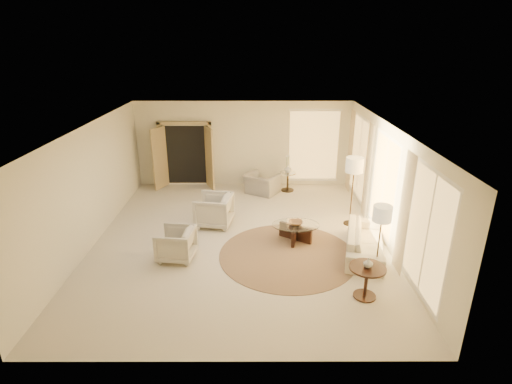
{
  "coord_description": "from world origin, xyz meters",
  "views": [
    {
      "loc": [
        0.38,
        -8.78,
        4.63
      ],
      "look_at": [
        0.4,
        0.4,
        1.1
      ],
      "focal_mm": 28.0,
      "sensor_mm": 36.0,
      "label": 1
    }
  ],
  "objects_px": {
    "accent_chair": "(262,181)",
    "floor_lamp_near": "(354,168)",
    "sofa": "(365,241)",
    "bowl": "(296,223)",
    "coffee_table": "(295,230)",
    "side_vase": "(288,169)",
    "end_vase": "(368,263)",
    "armchair_left": "(214,209)",
    "armchair_right": "(176,242)",
    "floor_lamp_far": "(382,217)",
    "side_table": "(288,180)",
    "end_table": "(367,277)"
  },
  "relations": [
    {
      "from": "end_table",
      "to": "end_vase",
      "type": "relative_size",
      "value": 3.68
    },
    {
      "from": "floor_lamp_near",
      "to": "end_vase",
      "type": "height_order",
      "value": "floor_lamp_near"
    },
    {
      "from": "end_table",
      "to": "bowl",
      "type": "relative_size",
      "value": 2.06
    },
    {
      "from": "bowl",
      "to": "end_vase",
      "type": "height_order",
      "value": "end_vase"
    },
    {
      "from": "accent_chair",
      "to": "end_vase",
      "type": "xyz_separation_m",
      "value": [
        1.89,
        -5.51,
        0.31
      ]
    },
    {
      "from": "armchair_left",
      "to": "armchair_right",
      "type": "relative_size",
      "value": 1.16
    },
    {
      "from": "side_vase",
      "to": "sofa",
      "type": "bearing_deg",
      "value": -70.21
    },
    {
      "from": "bowl",
      "to": "floor_lamp_near",
      "type": "bearing_deg",
      "value": 30.87
    },
    {
      "from": "floor_lamp_far",
      "to": "bowl",
      "type": "distance_m",
      "value": 2.34
    },
    {
      "from": "side_table",
      "to": "armchair_right",
      "type": "bearing_deg",
      "value": -123.25
    },
    {
      "from": "coffee_table",
      "to": "sofa",
      "type": "bearing_deg",
      "value": -22.62
    },
    {
      "from": "coffee_table",
      "to": "floor_lamp_near",
      "type": "height_order",
      "value": "floor_lamp_near"
    },
    {
      "from": "coffee_table",
      "to": "floor_lamp_near",
      "type": "xyz_separation_m",
      "value": [
        1.54,
        0.92,
        1.3
      ]
    },
    {
      "from": "accent_chair",
      "to": "floor_lamp_near",
      "type": "distance_m",
      "value": 3.44
    },
    {
      "from": "accent_chair",
      "to": "floor_lamp_far",
      "type": "bearing_deg",
      "value": 146.61
    },
    {
      "from": "sofa",
      "to": "coffee_table",
      "type": "xyz_separation_m",
      "value": [
        -1.54,
        0.64,
        -0.04
      ]
    },
    {
      "from": "coffee_table",
      "to": "floor_lamp_far",
      "type": "bearing_deg",
      "value": -45.04
    },
    {
      "from": "sofa",
      "to": "side_vase",
      "type": "relative_size",
      "value": 8.33
    },
    {
      "from": "accent_chair",
      "to": "floor_lamp_far",
      "type": "height_order",
      "value": "floor_lamp_far"
    },
    {
      "from": "accent_chair",
      "to": "end_vase",
      "type": "bearing_deg",
      "value": 139.56
    },
    {
      "from": "side_table",
      "to": "end_vase",
      "type": "height_order",
      "value": "end_vase"
    },
    {
      "from": "coffee_table",
      "to": "floor_lamp_far",
      "type": "height_order",
      "value": "floor_lamp_far"
    },
    {
      "from": "armchair_right",
      "to": "floor_lamp_far",
      "type": "relative_size",
      "value": 0.51
    },
    {
      "from": "sofa",
      "to": "bowl",
      "type": "distance_m",
      "value": 1.67
    },
    {
      "from": "armchair_left",
      "to": "side_vase",
      "type": "bearing_deg",
      "value": 149.32
    },
    {
      "from": "end_table",
      "to": "side_vase",
      "type": "relative_size",
      "value": 2.78
    },
    {
      "from": "accent_chair",
      "to": "floor_lamp_near",
      "type": "height_order",
      "value": "floor_lamp_near"
    },
    {
      "from": "armchair_left",
      "to": "armchair_right",
      "type": "distance_m",
      "value": 1.87
    },
    {
      "from": "armchair_right",
      "to": "end_vase",
      "type": "relative_size",
      "value": 4.23
    },
    {
      "from": "coffee_table",
      "to": "side_vase",
      "type": "relative_size",
      "value": 6.03
    },
    {
      "from": "coffee_table",
      "to": "side_table",
      "type": "height_order",
      "value": "side_table"
    },
    {
      "from": "coffee_table",
      "to": "side_vase",
      "type": "distance_m",
      "value": 3.47
    },
    {
      "from": "floor_lamp_far",
      "to": "sofa",
      "type": "bearing_deg",
      "value": 90.0
    },
    {
      "from": "accent_chair",
      "to": "end_vase",
      "type": "height_order",
      "value": "accent_chair"
    },
    {
      "from": "side_table",
      "to": "bowl",
      "type": "relative_size",
      "value": 1.86
    },
    {
      "from": "bowl",
      "to": "side_table",
      "type": "bearing_deg",
      "value": 88.84
    },
    {
      "from": "armchair_left",
      "to": "accent_chair",
      "type": "distance_m",
      "value": 2.66
    },
    {
      "from": "armchair_right",
      "to": "bowl",
      "type": "distance_m",
      "value": 2.88
    },
    {
      "from": "coffee_table",
      "to": "floor_lamp_near",
      "type": "distance_m",
      "value": 2.21
    },
    {
      "from": "coffee_table",
      "to": "side_table",
      "type": "distance_m",
      "value": 3.44
    },
    {
      "from": "bowl",
      "to": "end_vase",
      "type": "xyz_separation_m",
      "value": [
        1.12,
        -2.31,
        0.28
      ]
    },
    {
      "from": "armchair_left",
      "to": "coffee_table",
      "type": "bearing_deg",
      "value": 76.33
    },
    {
      "from": "armchair_left",
      "to": "floor_lamp_far",
      "type": "distance_m",
      "value": 4.43
    },
    {
      "from": "accent_chair",
      "to": "side_vase",
      "type": "xyz_separation_m",
      "value": [
        0.84,
        0.24,
        0.31
      ]
    },
    {
      "from": "armchair_right",
      "to": "floor_lamp_far",
      "type": "xyz_separation_m",
      "value": [
        4.29,
        -0.67,
        0.93
      ]
    },
    {
      "from": "end_table",
      "to": "floor_lamp_far",
      "type": "bearing_deg",
      "value": 61.46
    },
    {
      "from": "floor_lamp_far",
      "to": "end_vase",
      "type": "bearing_deg",
      "value": -118.54
    },
    {
      "from": "armchair_right",
      "to": "accent_chair",
      "type": "bearing_deg",
      "value": 161.21
    },
    {
      "from": "sofa",
      "to": "armchair_right",
      "type": "relative_size",
      "value": 2.61
    },
    {
      "from": "armchair_right",
      "to": "end_table",
      "type": "xyz_separation_m",
      "value": [
        3.87,
        -1.45,
        0.05
      ]
    }
  ]
}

